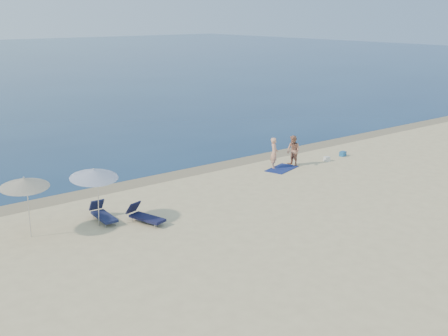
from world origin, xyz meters
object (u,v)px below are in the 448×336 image
object	(u,v)px
person_right	(293,151)
blue_cooler	(343,154)
person_left	(274,153)
umbrella_near	(94,174)

from	to	relation	value
person_right	blue_cooler	distance (m)	4.06
person_left	blue_cooler	size ratio (longest dim) A/B	4.33
person_left	person_right	bearing A→B (deg)	-62.67
person_right	umbrella_near	size ratio (longest dim) A/B	0.69
person_right	umbrella_near	world-z (taller)	umbrella_near
person_right	blue_cooler	xyz separation A→B (m)	(3.98, -0.29, -0.73)
umbrella_near	person_left	bearing A→B (deg)	17.88
person_right	person_left	bearing A→B (deg)	-103.01
person_left	blue_cooler	bearing A→B (deg)	-54.46
blue_cooler	umbrella_near	world-z (taller)	umbrella_near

